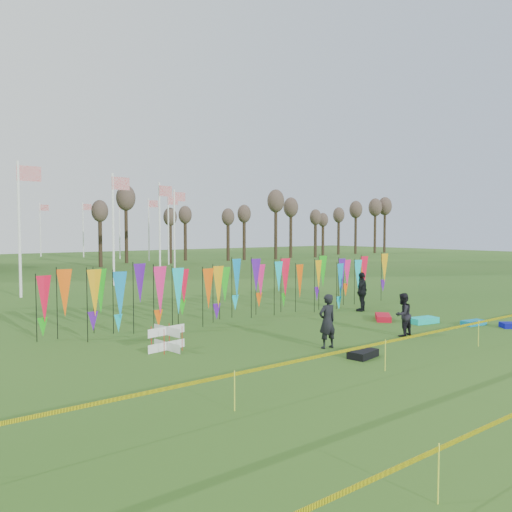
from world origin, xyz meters
TOP-DOWN VIEW (x-y plane):
  - ground at (0.00, 0.00)m, footprint 160.00×160.00m
  - banner_row at (0.28, 7.42)m, footprint 18.64×0.64m
  - caution_tape_near at (-0.22, -1.85)m, footprint 26.00×0.02m
  - tree_line at (32.00, 44.00)m, footprint 53.92×1.92m
  - box_kite at (-5.86, 4.00)m, footprint 0.73×0.73m
  - person_left at (-1.40, 1.07)m, footprint 0.71×0.55m
  - person_mid at (2.25, 0.74)m, footprint 0.82×0.54m
  - person_right at (5.45, 5.50)m, footprint 1.28×1.00m
  - kite_bag_turquoise at (5.11, 1.79)m, footprint 1.34×0.82m
  - kite_bag_red at (4.33, 3.30)m, footprint 1.38×1.35m
  - kite_bag_black at (-1.38, -0.48)m, footprint 1.09×0.76m
  - kite_bag_teal at (6.41, 0.27)m, footprint 1.10×0.66m

SIDE VIEW (x-z plane):
  - ground at x=0.00m, z-range 0.00..0.00m
  - kite_bag_teal at x=6.41m, z-range 0.00..0.20m
  - kite_bag_black at x=-1.38m, z-range 0.00..0.23m
  - kite_bag_red at x=4.33m, z-range 0.00..0.24m
  - kite_bag_turquoise at x=5.11m, z-range 0.00..0.25m
  - box_kite at x=-5.86m, z-range 0.00..0.82m
  - caution_tape_near at x=-0.22m, z-range 0.33..1.23m
  - person_mid at x=2.25m, z-range 0.00..1.62m
  - person_left at x=-1.40m, z-range 0.00..1.83m
  - person_right at x=5.45m, z-range 0.00..1.91m
  - banner_row at x=0.28m, z-range 0.38..2.89m
  - tree_line at x=32.00m, z-range 2.25..10.09m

